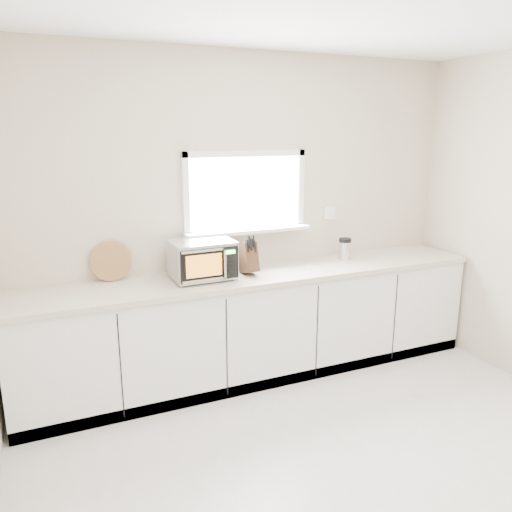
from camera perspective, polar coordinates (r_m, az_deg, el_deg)
ground at (r=3.26m, az=13.76°, el=-25.59°), size 4.00×4.00×0.00m
back_wall at (r=4.31m, az=-1.28°, el=4.83°), size 4.00×0.17×2.70m
cabinets at (r=4.30m, az=0.29°, el=-8.00°), size 3.92×0.60×0.88m
countertop at (r=4.14m, az=0.35°, el=-2.14°), size 3.92×0.64×0.04m
microwave at (r=3.94m, az=-6.15°, el=-0.33°), size 0.48×0.40×0.31m
knife_block at (r=4.05m, az=-0.90°, el=-0.15°), size 0.12×0.23×0.33m
cutting_board at (r=4.03m, az=-16.25°, el=-0.57°), size 0.31×0.08×0.31m
coffee_grinder at (r=4.61m, az=10.10°, el=0.84°), size 0.14×0.14×0.20m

